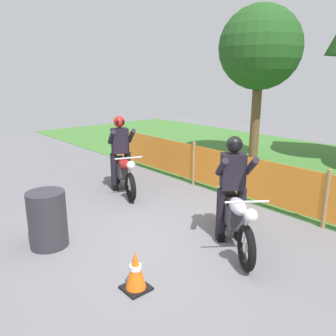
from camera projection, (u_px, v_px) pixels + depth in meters
ground at (152, 240)px, 5.58m from camera, size 24.00×24.00×0.02m
grass_verge at (329, 171)px, 9.49m from camera, size 24.00×7.33×0.01m
barrier_fence at (249, 178)px, 7.04m from camera, size 9.67×0.08×1.05m
tree_leftmost at (260, 49)px, 9.92m from camera, size 2.39×2.39×4.51m
motorcycle_lead at (234, 218)px, 5.28m from camera, size 1.68×1.31×0.96m
motorcycle_trailing at (123, 172)px, 7.73m from camera, size 1.88×0.87×0.93m
rider_lead at (233, 185)px, 5.35m from camera, size 0.73×0.72×1.69m
rider_trailing at (120, 149)px, 7.79m from camera, size 0.77×0.67×1.69m
traffic_cone at (136, 271)px, 4.23m from camera, size 0.32×0.32×0.53m
spare_drum at (47, 219)px, 5.27m from camera, size 0.58×0.58×0.88m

